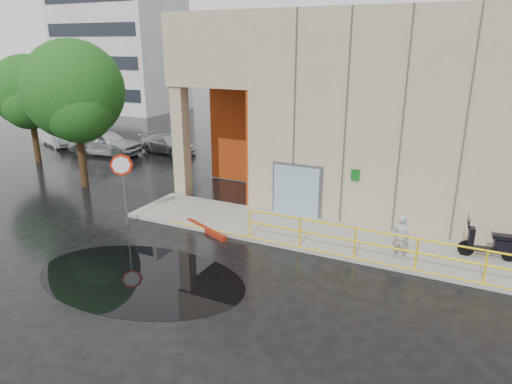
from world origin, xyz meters
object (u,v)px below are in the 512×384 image
Objects in this scene: stop_sign at (122,174)px; car_a at (105,143)px; red_curb at (206,229)px; person at (401,237)px; car_b at (58,136)px; car_c at (168,144)px; tree_far at (28,94)px; scooter at (491,236)px; tree_near at (75,95)px.

stop_sign reaches higher than car_a.
stop_sign is 1.18× the size of red_curb.
car_a is (-19.30, 7.25, -0.10)m from person.
car_c is (8.18, 1.50, -0.06)m from car_b.
car_b is 0.63× the size of tree_far.
scooter is 0.46× the size of car_b.
car_c reaches higher than red_curb.
car_c is 8.83m from tree_near.
tree_far reaches higher than car_b.
car_c is (-9.17, 10.07, 0.50)m from red_curb.
car_b is at bearing 74.72° from car_a.
tree_near is at bearing -3.75° from person.
tree_far is at bearing 145.74° from car_c.
person is 0.21× the size of tree_near.
tree_far reaches higher than red_curb.
tree_far is (2.81, -4.01, 3.35)m from car_b.
person is 0.38× the size of car_b.
stop_sign is at bearing -29.55° from tree_near.
stop_sign is 6.42m from tree_near.
car_a is at bearing -77.34° from car_b.
stop_sign is 12.44m from car_c.
tree_near is at bearing 165.27° from red_curb.
tree_near is at bearing -151.32° from car_a.
car_b reaches higher than red_curb.
car_b is 8.32m from car_c.
tree_near reaches higher than stop_sign.
red_curb is 19.36m from car_b.
person is at bearing -10.57° from stop_sign.
red_curb is 0.59× the size of car_c.
car_c is at bearing 132.34° from red_curb.
tree_far is at bearing 162.64° from red_curb.
stop_sign is (-10.12, -1.30, 1.14)m from person.
person reaches higher than car_c.
scooter reaches higher than car_b.
car_a is 1.15× the size of car_c.
red_curb is (3.17, 0.74, -1.95)m from stop_sign.
stop_sign reaches higher than car_b.
scooter is 22.68m from car_a.
tree_far is at bearing 167.04° from scooter.
tree_far is at bearing 159.23° from tree_near.
tree_near is (-5.16, 2.92, 2.45)m from stop_sign.
car_b is (-24.31, 7.99, -0.25)m from person.
tree_far reaches higher than scooter.
scooter is at bearing -82.94° from car_b.
person is at bearing 4.68° from red_curb.
stop_sign reaches higher than person.
stop_sign is 0.70× the size of car_c.
person is 22.09m from tree_far.
tree_far is (-21.50, 3.98, 3.10)m from person.
car_c is at bearing 149.73° from scooter.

